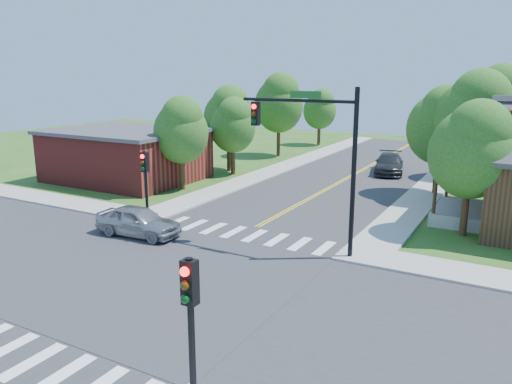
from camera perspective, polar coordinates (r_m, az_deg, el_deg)
The scene contains 24 objects.
ground at distance 19.82m, azimuth -10.68°, elevation -9.76°, with size 100.00×100.00×0.00m, color #255219.
road_ns at distance 19.81m, azimuth -10.68°, elevation -9.70°, with size 10.00×90.00×0.04m, color #2D2D30.
road_ew at distance 19.81m, azimuth -10.68°, elevation -9.69°, with size 90.00×10.00×0.04m, color #2D2D30.
intersection_patch at distance 19.82m, azimuth -10.68°, elevation -9.76°, with size 10.20×10.20×0.06m, color #2D2D30.
sidewalk_nw at distance 41.30m, azimuth -13.59°, elevation 2.41°, with size 40.00×40.00×0.14m.
crosswalk_north at distance 24.53m, azimuth -1.39°, elevation -4.79°, with size 8.85×2.00×0.01m.
crosswalk_south at distance 16.09m, azimuth -25.53°, elevation -16.52°, with size 8.85×2.00×0.01m.
centerline at distance 19.80m, azimuth -10.69°, elevation -9.63°, with size 0.30×90.00×0.01m.
signal_mast_ne at distance 21.19m, azimuth 6.87°, elevation 5.55°, with size 5.30×0.42×7.20m.
signal_pole_se at distance 11.52m, azimuth -7.56°, elevation -12.80°, with size 0.34×0.42×3.80m.
signal_pole_nw at distance 26.62m, azimuth -12.56°, elevation 2.16°, with size 0.34×0.42×3.80m.
building_nw at distance 38.02m, azimuth -14.61°, elevation 4.19°, with size 10.40×8.40×3.73m.
tree_e_a at distance 25.45m, azimuth 23.55°, elevation 4.68°, with size 3.89×3.70×6.62m.
tree_e_b at distance 32.53m, azimuth 23.75°, elevation 7.97°, with size 4.71×4.48×8.01m.
tree_e_c at distance 40.29m, azimuth 25.85°, elevation 9.00°, with size 4.95×4.71×8.42m.
tree_e_d at distance 48.95m, azimuth 25.81°, elevation 8.20°, with size 3.92×3.72×6.66m.
tree_w_a at distance 33.55m, azimuth -8.54°, elevation 7.18°, with size 3.72×3.53×6.32m.
tree_w_b at distance 39.76m, azimuth -3.11°, elevation 8.78°, with size 4.03×3.83×6.86m.
tree_w_c at distance 47.08m, azimuth 2.69°, elevation 10.28°, with size 4.60×4.37×7.81m.
tree_w_d at distance 55.00m, azimuth 7.34°, elevation 9.47°, with size 3.59×3.41×6.10m.
tree_house at distance 33.66m, azimuth 20.45°, elevation 7.33°, with size 4.15×3.94×7.05m.
tree_bldg at distance 38.40m, azimuth -2.62°, elevation 7.79°, with size 3.54×3.36×6.02m.
car_silver at distance 24.75m, azimuth -13.30°, elevation -3.33°, with size 4.40×1.98×1.47m, color #9FA1A6.
car_dgrey at distance 40.51m, azimuth 14.97°, elevation 3.10°, with size 3.22×5.53×1.51m, color #282A2D.
Camera 1 is at (11.89, -13.83, 7.74)m, focal length 35.00 mm.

